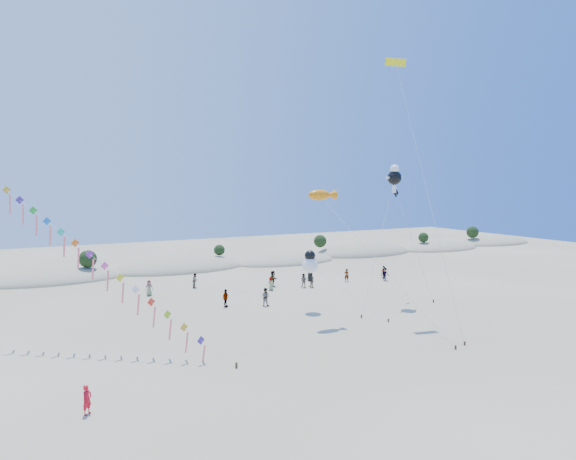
{
  "coord_description": "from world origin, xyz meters",
  "views": [
    {
      "loc": [
        -16.8,
        -21.26,
        11.78
      ],
      "look_at": [
        1.24,
        14.0,
        8.04
      ],
      "focal_mm": 30.0,
      "sensor_mm": 36.0,
      "label": 1
    }
  ],
  "objects": [
    {
      "name": "ground",
      "position": [
        0.0,
        0.0,
        0.0
      ],
      "size": [
        160.0,
        160.0,
        0.0
      ],
      "primitive_type": "plane",
      "color": "gray",
      "rests_on": "ground"
    },
    {
      "name": "dune_ridge",
      "position": [
        1.06,
        45.14,
        0.11
      ],
      "size": [
        145.3,
        11.49,
        5.57
      ],
      "color": "tan",
      "rests_on": "ground"
    },
    {
      "name": "kite_train",
      "position": [
        -18.19,
        19.78,
        10.44
      ],
      "size": [
        23.28,
        24.26,
        20.68
      ],
      "color": "#3F2D1E",
      "rests_on": "ground"
    },
    {
      "name": "fish_kite",
      "position": [
        4.72,
        14.29,
        10.86
      ],
      "size": [
        5.87,
        11.74,
        11.37
      ],
      "color": "#3F2D1E",
      "rests_on": "ground"
    },
    {
      "name": "cartoon_kite_low",
      "position": [
        5.19,
        17.22,
        4.49
      ],
      "size": [
        4.92,
        7.23,
        5.71
      ],
      "color": "#3F2D1E",
      "rests_on": "ground"
    },
    {
      "name": "cartoon_kite_high",
      "position": [
        14.53,
        16.74,
        12.6
      ],
      "size": [
        7.62,
        4.64,
        13.78
      ],
      "color": "#3F2D1E",
      "rests_on": "ground"
    },
    {
      "name": "parafoil_kite",
      "position": [
        12.3,
        13.94,
        22.17
      ],
      "size": [
        2.97,
        11.28,
        23.22
      ],
      "color": "#3F2D1E",
      "rests_on": "ground"
    },
    {
      "name": "dark_kite",
      "position": [
        16.68,
        17.22,
        7.72
      ],
      "size": [
        1.96,
        4.47,
        11.35
      ],
      "color": "#3F2D1E",
      "rests_on": "ground"
    },
    {
      "name": "flyer_foreground",
      "position": [
        -15.18,
        4.59,
        0.77
      ],
      "size": [
        0.66,
        0.66,
        1.55
      ],
      "primitive_type": "imported",
      "rotation": [
        0.0,
        0.0,
        0.76
      ],
      "color": "red",
      "rests_on": "ground"
    },
    {
      "name": "beachgoers",
      "position": [
        6.94,
        26.56,
        0.84
      ],
      "size": [
        29.21,
        12.2,
        1.82
      ],
      "color": "slate",
      "rests_on": "ground"
    }
  ]
}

